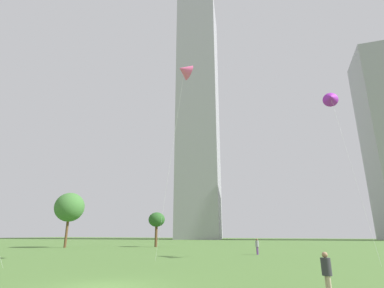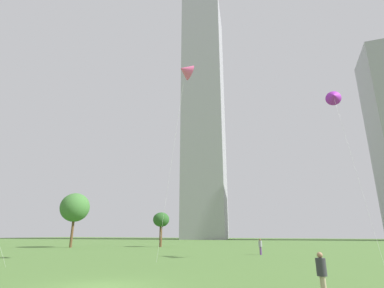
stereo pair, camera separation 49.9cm
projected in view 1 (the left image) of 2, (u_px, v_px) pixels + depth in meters
person_standing_0 at (257, 245)px, 31.54m from camera, size 0.36×0.36×1.64m
person_standing_1 at (327, 271)px, 10.39m from camera, size 0.34×0.34×1.54m
kite_flying_2 at (184, 71)px, 27.55m from camera, size 3.27×2.02×17.69m
kite_flying_4 at (331, 98)px, 28.00m from camera, size 1.83×4.36×15.30m
park_tree_0 at (157, 220)px, 50.41m from camera, size 2.80×2.80×5.68m
park_tree_1 at (70, 207)px, 48.59m from camera, size 4.74×4.74×8.69m
distant_highrise_0 at (199, 112)px, 132.24m from camera, size 21.93×28.87×109.22m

